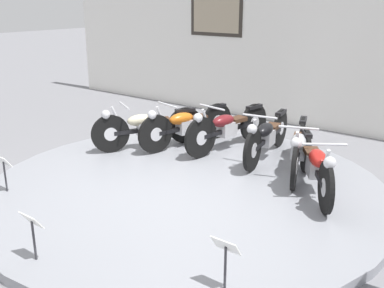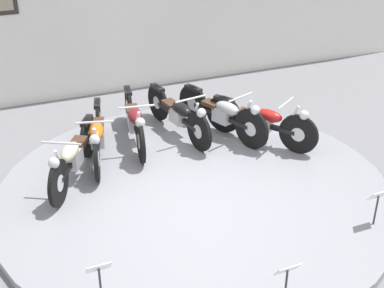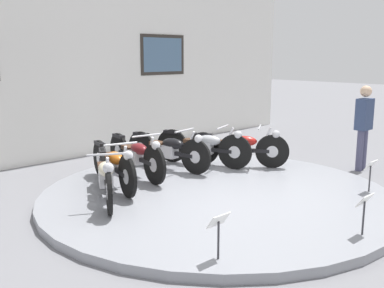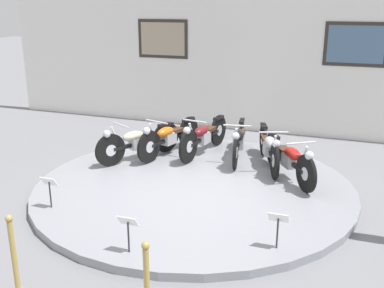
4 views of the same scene
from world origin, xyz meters
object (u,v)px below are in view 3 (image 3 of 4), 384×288
at_px(info_placard_front_left, 219,226).
at_px(info_placard_front_centre, 364,206).
at_px(motorcycle_maroon, 137,154).
at_px(motorcycle_cream, 106,175).
at_px(visitor_standing, 364,123).
at_px(motorcycle_silver, 204,146).
at_px(info_placard_front_right, 371,169).
at_px(motorcycle_black, 169,149).
at_px(motorcycle_red, 239,147).
at_px(motorcycle_orange, 113,164).

bearing_deg(info_placard_front_left, info_placard_front_centre, -23.09).
bearing_deg(motorcycle_maroon, motorcycle_cream, -145.85).
bearing_deg(visitor_standing, motorcycle_silver, 138.94).
distance_m(motorcycle_maroon, visitor_standing, 4.47).
bearing_deg(info_placard_front_right, info_placard_front_centre, -156.91).
distance_m(motorcycle_cream, motorcycle_black, 2.05).
distance_m(motorcycle_black, visitor_standing, 3.85).
distance_m(info_placard_front_right, visitor_standing, 1.97).
height_order(motorcycle_cream, visitor_standing, visitor_standing).
distance_m(motorcycle_red, info_placard_front_left, 4.13).
bearing_deg(motorcycle_silver, motorcycle_red, -46.70).
relative_size(motorcycle_orange, info_placard_front_left, 3.82).
distance_m(motorcycle_silver, motorcycle_red, 0.68).
bearing_deg(motorcycle_cream, motorcycle_maroon, 34.15).
height_order(motorcycle_red, info_placard_front_right, motorcycle_red).
xyz_separation_m(motorcycle_orange, info_placard_front_left, (-0.70, -3.01, -0.02)).
bearing_deg(info_placard_front_left, motorcycle_silver, 47.03).
xyz_separation_m(motorcycle_cream, visitor_standing, (4.93, -1.56, 0.44)).
xyz_separation_m(info_placard_front_left, visitor_standing, (5.17, 0.96, 0.46)).
xyz_separation_m(motorcycle_red, visitor_standing, (1.89, -1.56, 0.44)).
relative_size(motorcycle_cream, motorcycle_silver, 0.93).
relative_size(motorcycle_red, info_placard_front_right, 3.28).
bearing_deg(motorcycle_orange, visitor_standing, -24.71).
bearing_deg(visitor_standing, motorcycle_red, 140.50).
relative_size(motorcycle_maroon, info_placard_front_left, 3.93).
xyz_separation_m(motorcycle_maroon, motorcycle_black, (0.76, -0.00, -0.01)).
height_order(motorcycle_red, info_placard_front_centre, motorcycle_red).
relative_size(info_placard_front_centre, visitor_standing, 0.30).
height_order(motorcycle_cream, motorcycle_silver, motorcycle_silver).
bearing_deg(info_placard_front_right, motorcycle_red, 95.26).
distance_m(motorcycle_orange, info_placard_front_right, 4.11).
height_order(motorcycle_silver, visitor_standing, visitor_standing).
relative_size(motorcycle_maroon, info_placard_front_centre, 3.93).
bearing_deg(motorcycle_black, motorcycle_cream, -157.86).
distance_m(motorcycle_orange, info_placard_front_centre, 3.90).
distance_m(motorcycle_cream, info_placard_front_right, 4.13).
xyz_separation_m(motorcycle_orange, info_placard_front_right, (2.80, -3.01, -0.02)).
xyz_separation_m(motorcycle_cream, motorcycle_black, (1.90, 0.77, 0.00)).
bearing_deg(info_placard_front_left, visitor_standing, 10.48).
bearing_deg(motorcycle_maroon, visitor_standing, -31.59).
relative_size(motorcycle_cream, info_placard_front_left, 3.46).
bearing_deg(motorcycle_red, info_placard_front_left, -142.43).
xyz_separation_m(motorcycle_cream, info_placard_front_right, (3.27, -2.52, -0.02)).
relative_size(motorcycle_black, info_placard_front_left, 3.87).
bearing_deg(motorcycle_cream, info_placard_front_centre, -65.06).
height_order(motorcycle_maroon, visitor_standing, visitor_standing).
xyz_separation_m(motorcycle_maroon, info_placard_front_left, (-1.37, -3.29, -0.03)).
xyz_separation_m(motorcycle_black, motorcycle_red, (1.14, -0.77, -0.00)).
bearing_deg(motorcycle_silver, motorcycle_orange, -179.95).
bearing_deg(info_placard_front_left, motorcycle_maroon, 67.32).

